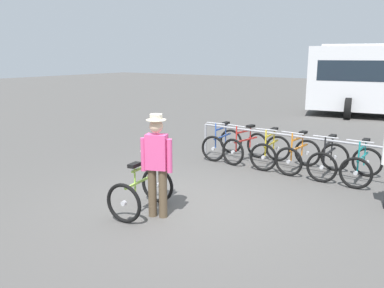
% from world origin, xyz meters
% --- Properties ---
extents(ground_plane, '(80.00, 80.00, 0.00)m').
position_xyz_m(ground_plane, '(0.00, 0.00, 0.00)').
color(ground_plane, '#514F4C').
extents(bike_rack_rail, '(4.60, 0.33, 0.88)m').
position_xyz_m(bike_rack_rail, '(0.65, 3.05, 0.70)').
color(bike_rack_rail, '#99999E').
rests_on(bike_rack_rail, ground).
extents(racked_bike_blue, '(0.72, 1.12, 0.97)m').
position_xyz_m(racked_bike_blue, '(-1.19, 3.34, 0.37)').
color(racked_bike_blue, black).
rests_on(racked_bike_blue, ground).
extents(racked_bike_red, '(0.84, 1.21, 0.98)m').
position_xyz_m(racked_bike_red, '(-0.49, 3.30, 0.37)').
color(racked_bike_red, black).
rests_on(racked_bike_red, ground).
extents(racked_bike_yellow, '(0.73, 1.12, 0.97)m').
position_xyz_m(racked_bike_yellow, '(0.21, 3.26, 0.37)').
color(racked_bike_yellow, black).
rests_on(racked_bike_yellow, ground).
extents(racked_bike_orange, '(0.75, 1.15, 0.97)m').
position_xyz_m(racked_bike_orange, '(0.91, 3.22, 0.37)').
color(racked_bike_orange, black).
rests_on(racked_bike_orange, ground).
extents(racked_bike_black, '(0.67, 1.10, 0.97)m').
position_xyz_m(racked_bike_black, '(1.61, 3.18, 0.37)').
color(racked_bike_black, black).
rests_on(racked_bike_black, ground).
extents(racked_bike_teal, '(0.68, 1.11, 0.97)m').
position_xyz_m(racked_bike_teal, '(2.31, 3.14, 0.37)').
color(racked_bike_teal, black).
rests_on(racked_bike_teal, ground).
extents(featured_bicycle, '(0.80, 1.24, 1.09)m').
position_xyz_m(featured_bicycle, '(-0.46, -0.57, 0.49)').
color(featured_bicycle, black).
rests_on(featured_bicycle, ground).
extents(person_with_featured_bike, '(0.50, 0.32, 1.72)m').
position_xyz_m(person_with_featured_bike, '(-0.09, -0.69, 0.95)').
color(person_with_featured_bike, brown).
rests_on(person_with_featured_bike, ground).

